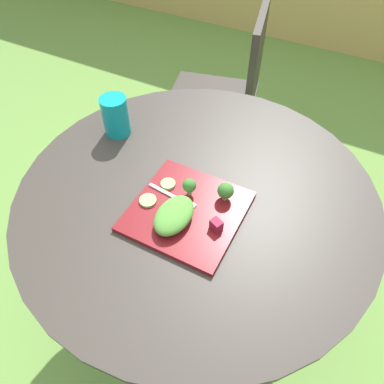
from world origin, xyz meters
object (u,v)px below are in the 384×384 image
at_px(drinking_glass, 116,118).
at_px(fork, 176,198).
at_px(patio_chair, 230,88).
at_px(salad_plate, 187,211).

distance_m(drinking_glass, fork, 0.37).
xyz_separation_m(patio_chair, fork, (0.22, -0.91, 0.24)).
height_order(patio_chair, drinking_glass, patio_chair).
height_order(salad_plate, drinking_glass, drinking_glass).
distance_m(patio_chair, salad_plate, 0.99).
height_order(patio_chair, salad_plate, patio_chair).
relative_size(drinking_glass, fork, 0.85).
bearing_deg(drinking_glass, salad_plate, -28.37).
relative_size(salad_plate, fork, 1.88).
height_order(drinking_glass, fork, drinking_glass).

